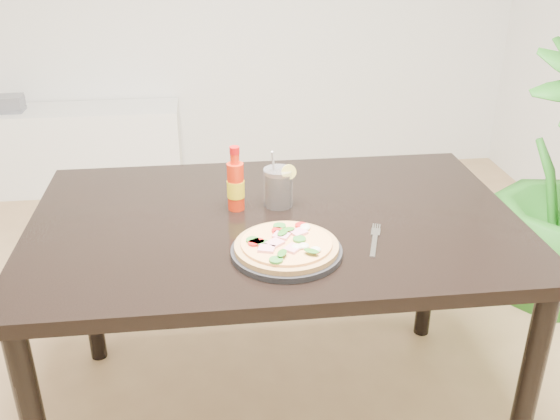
{
  "coord_description": "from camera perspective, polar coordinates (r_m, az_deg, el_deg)",
  "views": [
    {
      "loc": [
        0.08,
        -1.61,
        1.55
      ],
      "look_at": [
        0.26,
        -0.13,
        0.83
      ],
      "focal_mm": 40.0,
      "sensor_mm": 36.0,
      "label": 1
    }
  ],
  "objects": [
    {
      "name": "media_console",
      "position": [
        4.0,
        -19.2,
        5.26
      ],
      "size": [
        1.4,
        0.34,
        0.5
      ],
      "primitive_type": "cube",
      "color": "white",
      "rests_on": "ground"
    },
    {
      "name": "pizza",
      "position": [
        1.59,
        0.59,
        -3.21
      ],
      "size": [
        0.27,
        0.27,
        0.03
      ],
      "color": "tan",
      "rests_on": "plate"
    },
    {
      "name": "dining_table",
      "position": [
        1.84,
        -0.45,
        -2.99
      ],
      "size": [
        1.4,
        0.9,
        0.75
      ],
      "color": "black",
      "rests_on": "ground"
    },
    {
      "name": "hot_sauce_bottle",
      "position": [
        1.82,
        -4.08,
        2.31
      ],
      "size": [
        0.06,
        0.06,
        0.19
      ],
      "rotation": [
        0.0,
        0.0,
        -0.4
      ],
      "color": "red",
      "rests_on": "dining_table"
    },
    {
      "name": "floor",
      "position": [
        2.23,
        -7.31,
        -18.44
      ],
      "size": [
        4.5,
        4.5,
        0.0
      ],
      "primitive_type": "plane",
      "color": "#9E7A51",
      "rests_on": "ground"
    },
    {
      "name": "plant_pot",
      "position": [
        3.0,
        23.97,
        -5.42
      ],
      "size": [
        0.28,
        0.28,
        0.22
      ],
      "primitive_type": "cylinder",
      "color": "brown",
      "rests_on": "ground"
    },
    {
      "name": "fork",
      "position": [
        1.69,
        8.66,
        -2.63
      ],
      "size": [
        0.07,
        0.18,
        0.0
      ],
      "rotation": [
        0.0,
        0.0,
        -0.32
      ],
      "color": "silver",
      "rests_on": "dining_table"
    },
    {
      "name": "cola_cup",
      "position": [
        1.85,
        -0.15,
        2.03
      ],
      "size": [
        0.09,
        0.09,
        0.18
      ],
      "rotation": [
        0.0,
        0.0,
        0.31
      ],
      "color": "black",
      "rests_on": "dining_table"
    },
    {
      "name": "plate",
      "position": [
        1.6,
        0.59,
        -3.83
      ],
      "size": [
        0.29,
        0.29,
        0.02
      ],
      "primitive_type": "cylinder",
      "color": "black",
      "rests_on": "dining_table"
    },
    {
      "name": "cd_stack",
      "position": [
        3.96,
        -23.44,
        8.91
      ],
      "size": [
        0.14,
        0.12,
        0.09
      ],
      "color": "slate",
      "rests_on": "media_console"
    }
  ]
}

